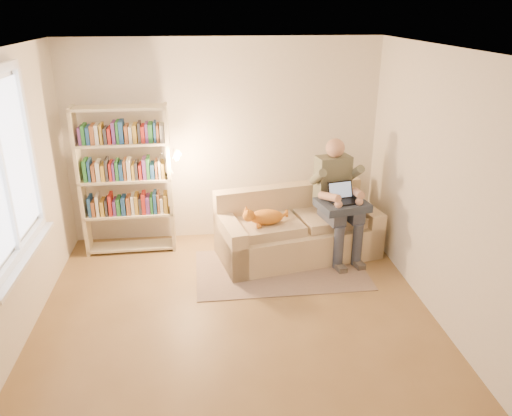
{
  "coord_description": "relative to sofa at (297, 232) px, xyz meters",
  "views": [
    {
      "loc": [
        -0.26,
        -4.04,
        2.94
      ],
      "look_at": [
        0.29,
        1.0,
        0.88
      ],
      "focal_mm": 35.0,
      "sensor_mm": 36.0,
      "label": 1
    }
  ],
  "objects": [
    {
      "name": "floor",
      "position": [
        -0.86,
        -1.55,
        -0.3
      ],
      "size": [
        4.5,
        4.5,
        0.0
      ],
      "primitive_type": "plane",
      "color": "brown",
      "rests_on": "ground"
    },
    {
      "name": "ceiling",
      "position": [
        -0.86,
        -1.55,
        2.3
      ],
      "size": [
        4.0,
        4.5,
        0.02
      ],
      "primitive_type": "cube",
      "color": "white",
      "rests_on": "wall_back"
    },
    {
      "name": "wall_right",
      "position": [
        1.14,
        -1.55,
        1.0
      ],
      "size": [
        0.02,
        4.5,
        2.6
      ],
      "primitive_type": "cube",
      "color": "silver",
      "rests_on": "floor"
    },
    {
      "name": "wall_back",
      "position": [
        -0.86,
        0.7,
        1.0
      ],
      "size": [
        4.0,
        0.02,
        2.6
      ],
      "primitive_type": "cube",
      "color": "silver",
      "rests_on": "floor"
    },
    {
      "name": "wall_front",
      "position": [
        -0.86,
        -3.8,
        1.0
      ],
      "size": [
        4.0,
        0.02,
        2.6
      ],
      "primitive_type": "cube",
      "color": "silver",
      "rests_on": "floor"
    },
    {
      "name": "window",
      "position": [
        -2.81,
        -1.35,
        1.07
      ],
      "size": [
        0.12,
        1.52,
        1.69
      ],
      "color": "white",
      "rests_on": "wall_left"
    },
    {
      "name": "sofa",
      "position": [
        0.0,
        0.0,
        0.0
      ],
      "size": [
        2.09,
        1.26,
        0.83
      ],
      "rotation": [
        0.0,
        0.0,
        0.21
      ],
      "color": "beige",
      "rests_on": "floor"
    },
    {
      "name": "person",
      "position": [
        0.47,
        -0.05,
        0.52
      ],
      "size": [
        0.53,
        0.73,
        1.47
      ],
      "rotation": [
        0.0,
        0.0,
        0.21
      ],
      "color": "#676B57",
      "rests_on": "sofa"
    },
    {
      "name": "cat",
      "position": [
        -0.43,
        -0.22,
        0.32
      ],
      "size": [
        0.59,
        0.3,
        0.22
      ],
      "rotation": [
        0.0,
        0.0,
        0.21
      ],
      "color": "#FF9E31",
      "rests_on": "sofa"
    },
    {
      "name": "blanket",
      "position": [
        0.52,
        -0.2,
        0.42
      ],
      "size": [
        0.65,
        0.57,
        0.09
      ],
      "primitive_type": "cube",
      "rotation": [
        0.0,
        0.0,
        0.21
      ],
      "color": "#273044",
      "rests_on": "person"
    },
    {
      "name": "laptop",
      "position": [
        0.52,
        -0.19,
        0.53
      ],
      "size": [
        0.36,
        0.33,
        0.27
      ],
      "rotation": [
        0.0,
        0.0,
        0.21
      ],
      "color": "black",
      "rests_on": "blanket"
    },
    {
      "name": "bookshelf",
      "position": [
        -2.08,
        0.34,
        0.73
      ],
      "size": [
        1.24,
        0.34,
        1.87
      ],
      "rotation": [
        0.0,
        0.0,
        0.03
      ],
      "color": "beige",
      "rests_on": "floor"
    },
    {
      "name": "rug",
      "position": [
        -0.26,
        -0.41,
        -0.3
      ],
      "size": [
        2.02,
        1.21,
        0.01
      ],
      "primitive_type": "cube",
      "rotation": [
        0.0,
        0.0,
        0.01
      ],
      "color": "gray",
      "rests_on": "floor"
    }
  ]
}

